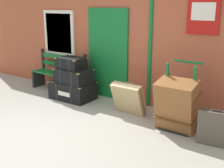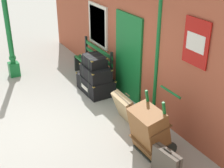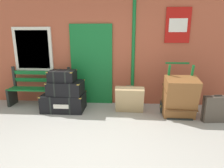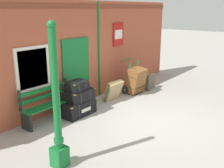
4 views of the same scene
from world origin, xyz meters
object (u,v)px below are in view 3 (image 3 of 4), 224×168
object	(u,v)px
steamer_trunk_base	(64,102)
steamer_trunk_middle	(66,88)
platform_bench	(40,89)
suitcase_tan	(216,109)
porters_trolley	(177,103)
steamer_trunk_top	(62,76)
large_brown_trunk	(180,97)
suitcase_brown	(129,100)

from	to	relation	value
steamer_trunk_base	steamer_trunk_middle	size ratio (longest dim) A/B	1.24
platform_bench	suitcase_tan	size ratio (longest dim) A/B	2.64
platform_bench	steamer_trunk_base	xyz separation A→B (m)	(0.75, -0.32, -0.23)
porters_trolley	steamer_trunk_top	bearing A→B (deg)	178.90
platform_bench	steamer_trunk_middle	world-z (taller)	platform_bench
large_brown_trunk	suitcase_brown	xyz separation A→B (m)	(-1.10, 0.17, -0.14)
steamer_trunk_top	large_brown_trunk	world-z (taller)	steamer_trunk_top
suitcase_brown	porters_trolley	bearing A→B (deg)	0.42
porters_trolley	suitcase_tan	bearing A→B (deg)	-25.03
steamer_trunk_middle	suitcase_brown	xyz separation A→B (m)	(1.54, -0.06, -0.24)
platform_bench	suitcase_tan	bearing A→B (deg)	-10.00
steamer_trunk_base	porters_trolley	size ratio (longest dim) A/B	0.85
steamer_trunk_base	steamer_trunk_top	size ratio (longest dim) A/B	1.66
platform_bench	porters_trolley	bearing A→B (deg)	-6.59
steamer_trunk_middle	suitcase_brown	distance (m)	1.56
steamer_trunk_base	large_brown_trunk	bearing A→B (deg)	-5.34
platform_bench	steamer_trunk_top	bearing A→B (deg)	-24.66
steamer_trunk_top	suitcase_brown	xyz separation A→B (m)	(1.60, -0.06, -0.53)
porters_trolley	steamer_trunk_base	bearing A→B (deg)	178.33
porters_trolley	large_brown_trunk	bearing A→B (deg)	-90.00
platform_bench	steamer_trunk_top	distance (m)	0.94
platform_bench	steamer_trunk_middle	distance (m)	0.90
steamer_trunk_middle	porters_trolley	distance (m)	2.66
steamer_trunk_middle	suitcase_brown	world-z (taller)	steamer_trunk_middle
steamer_trunk_top	porters_trolley	world-z (taller)	porters_trolley
suitcase_brown	suitcase_tan	xyz separation A→B (m)	(1.83, -0.33, -0.05)
large_brown_trunk	suitcase_brown	world-z (taller)	large_brown_trunk
porters_trolley	suitcase_tan	distance (m)	0.80
steamer_trunk_top	platform_bench	bearing A→B (deg)	155.34
suitcase_tan	platform_bench	bearing A→B (deg)	170.00
steamer_trunk_top	steamer_trunk_middle	bearing A→B (deg)	-1.19
steamer_trunk_base	porters_trolley	distance (m)	2.71
porters_trolley	platform_bench	bearing A→B (deg)	173.41
steamer_trunk_middle	porters_trolley	bearing A→B (deg)	-1.09
steamer_trunk_top	suitcase_tan	distance (m)	3.50
steamer_trunk_top	large_brown_trunk	distance (m)	2.74
steamer_trunk_middle	suitcase_tan	distance (m)	3.40
suitcase_brown	suitcase_tan	distance (m)	1.86
steamer_trunk_middle	suitcase_tan	size ratio (longest dim) A/B	1.36
steamer_trunk_top	suitcase_brown	world-z (taller)	steamer_trunk_top
steamer_trunk_middle	suitcase_brown	size ratio (longest dim) A/B	1.22
steamer_trunk_middle	large_brown_trunk	bearing A→B (deg)	-4.87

